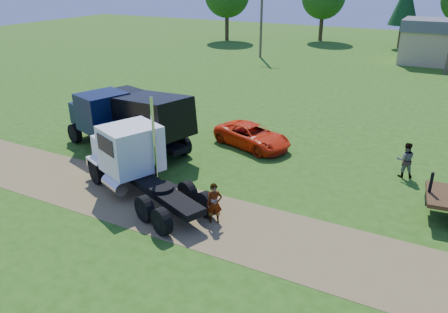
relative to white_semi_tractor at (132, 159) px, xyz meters
The scene contains 10 objects.
ground 5.69m from the white_semi_tractor, ahead, with size 140.00×140.00×0.00m, color #295111.
dirt_track 5.69m from the white_semi_tractor, ahead, with size 120.00×4.20×0.01m, color brown.
white_semi_tractor is the anchor object (origin of this frame).
black_dump_truck 5.28m from the white_semi_tractor, 125.11° to the left, with size 8.21×4.51×3.49m.
navy_truck 5.66m from the white_semi_tractor, 141.60° to the left, with size 7.29×4.40×3.11m.
orange_pickup 8.00m from the white_semi_tractor, 71.04° to the left, with size 2.19×4.74×1.32m, color red.
spectator_a 4.82m from the white_semi_tractor, ahead, with size 0.63×0.41×1.71m, color #999999.
spectator_b 13.15m from the white_semi_tractor, 34.04° to the left, with size 0.87×0.68×1.79m, color #999999.
tan_shed 40.37m from the white_semi_tractor, 76.50° to the left, with size 6.20×5.40×4.70m.
tree_row 49.28m from the white_semi_tractor, 82.22° to the left, with size 58.91×13.00×9.61m.
Camera 1 is at (6.79, -13.36, 9.40)m, focal length 35.00 mm.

